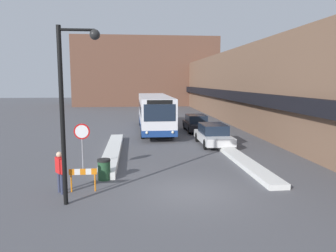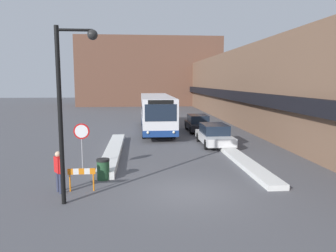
{
  "view_description": "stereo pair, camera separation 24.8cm",
  "coord_description": "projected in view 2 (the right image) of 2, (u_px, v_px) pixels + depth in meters",
  "views": [
    {
      "loc": [
        -2.25,
        -12.45,
        4.4
      ],
      "look_at": [
        -0.44,
        5.11,
        2.0
      ],
      "focal_mm": 35.0,
      "sensor_mm": 36.0,
      "label": 1
    },
    {
      "loc": [
        -2.0,
        -12.47,
        4.4
      ],
      "look_at": [
        -0.44,
        5.11,
        2.0
      ],
      "focal_mm": 35.0,
      "sensor_mm": 36.0,
      "label": 2
    }
  ],
  "objects": [
    {
      "name": "trash_bin",
      "position": [
        103.0,
        169.0,
        14.76
      ],
      "size": [
        0.59,
        0.59,
        0.95
      ],
      "color": "#234C2D",
      "rests_on": "ground_plane"
    },
    {
      "name": "building_row_right",
      "position": [
        244.0,
        87.0,
        37.13
      ],
      "size": [
        5.5,
        60.0,
        7.62
      ],
      "color": "brown",
      "rests_on": "ground_plane"
    },
    {
      "name": "snow_bank_left",
      "position": [
        113.0,
        151.0,
        20.02
      ],
      "size": [
        0.9,
        10.78,
        0.34
      ],
      "color": "silver",
      "rests_on": "ground_plane"
    },
    {
      "name": "pedestrian",
      "position": [
        59.0,
        168.0,
        12.93
      ],
      "size": [
        0.42,
        0.49,
        1.68
      ],
      "rotation": [
        0.0,
        0.0,
        -0.99
      ],
      "color": "#333851",
      "rests_on": "ground_plane"
    },
    {
      "name": "street_lamp",
      "position": [
        68.0,
        96.0,
        11.39
      ],
      "size": [
        1.46,
        0.36,
        6.29
      ],
      "color": "black",
      "rests_on": "ground_plane"
    },
    {
      "name": "construction_barricade",
      "position": [
        82.0,
        175.0,
        13.16
      ],
      "size": [
        1.1,
        0.06,
        0.94
      ],
      "color": "orange",
      "rests_on": "ground_plane"
    },
    {
      "name": "snow_bank_right",
      "position": [
        234.0,
        154.0,
        19.39
      ],
      "size": [
        0.9,
        12.5,
        0.24
      ],
      "color": "silver",
      "rests_on": "ground_plane"
    },
    {
      "name": "parked_car_front",
      "position": [
        214.0,
        135.0,
        22.75
      ],
      "size": [
        1.93,
        4.61,
        1.46
      ],
      "color": "silver",
      "rests_on": "ground_plane"
    },
    {
      "name": "city_bus",
      "position": [
        156.0,
        112.0,
        29.14
      ],
      "size": [
        2.6,
        12.47,
        3.16
      ],
      "color": "silver",
      "rests_on": "ground_plane"
    },
    {
      "name": "ground_plane",
      "position": [
        190.0,
        192.0,
        13.08
      ],
      "size": [
        160.0,
        160.0,
        0.0
      ],
      "primitive_type": "plane",
      "color": "#515156"
    },
    {
      "name": "building_backdrop_far",
      "position": [
        149.0,
        72.0,
        60.89
      ],
      "size": [
        26.0,
        8.0,
        12.34
      ],
      "color": "brown",
      "rests_on": "ground_plane"
    },
    {
      "name": "stop_sign",
      "position": [
        82.0,
        137.0,
        15.72
      ],
      "size": [
        0.76,
        0.08,
        2.42
      ],
      "color": "gray",
      "rests_on": "ground_plane"
    },
    {
      "name": "parked_car_middle",
      "position": [
        198.0,
        123.0,
        29.01
      ],
      "size": [
        1.87,
        4.34,
        1.47
      ],
      "color": "black",
      "rests_on": "ground_plane"
    }
  ]
}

